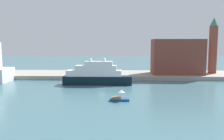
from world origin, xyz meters
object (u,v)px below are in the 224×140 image
large_yacht (96,75)px  bell_tower (213,43)px  mooring_bollard (111,75)px  parked_car (79,74)px  person_figure (89,73)px  harbor_building (177,57)px  small_motorboat (119,97)px

large_yacht → bell_tower: (48.39, 21.29, 11.23)m
large_yacht → mooring_bollard: bearing=66.2°
parked_car → person_figure: (4.05, 0.29, 0.12)m
harbor_building → mooring_bollard: size_ratio=33.15×
small_motorboat → harbor_building: harbor_building is taller
large_yacht → person_figure: bearing=108.1°
large_yacht → parked_car: 15.08m
small_motorboat → bell_tower: 62.23m
bell_tower → mooring_bollard: 46.67m
large_yacht → small_motorboat: large_yacht is taller
parked_car → person_figure: size_ratio=2.73×
person_figure → mooring_bollard: (8.93, -2.16, -0.45)m
parked_car → mooring_bollard: bearing=-8.2°
small_motorboat → person_figure: person_figure is taller
large_yacht → harbor_building: 37.82m
bell_tower → parked_car: bell_tower is taller
small_motorboat → harbor_building: (24.24, 42.80, 8.01)m
parked_car → large_yacht: bearing=-56.7°
bell_tower → person_figure: bell_tower is taller
bell_tower → person_figure: (-52.60, -8.43, -12.14)m
small_motorboat → mooring_bollard: size_ratio=7.89×
mooring_bollard → person_figure: bearing=166.4°
large_yacht → mooring_bollard: size_ratio=38.33×
large_yacht → small_motorboat: (8.25, -24.28, -2.36)m
person_figure → harbor_building: bearing=8.8°
harbor_building → bell_tower: bell_tower is taller
parked_car → bell_tower: bearing=8.7°
small_motorboat → parked_car: parked_car is taller
parked_car → person_figure: bearing=4.0°
large_yacht → mooring_bollard: large_yacht is taller
large_yacht → bell_tower: 54.05m
small_motorboat → person_figure: 39.20m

